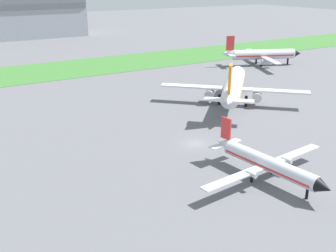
{
  "coord_description": "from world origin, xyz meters",
  "views": [
    {
      "loc": [
        -38.83,
        -54.59,
        27.46
      ],
      "look_at": [
        -3.67,
        3.21,
        3.0
      ],
      "focal_mm": 43.74,
      "sensor_mm": 36.0,
      "label": 1
    }
  ],
  "objects": [
    {
      "name": "hangar_distant",
      "position": [
        5.98,
        157.92,
        15.05
      ],
      "size": [
        60.04,
        26.4,
        32.19
      ],
      "color": "#9399A3",
      "rests_on": "ground_plane"
    },
    {
      "name": "airplane_midfield_jet",
      "position": [
        21.2,
        15.22,
        4.3
      ],
      "size": [
        26.49,
        26.95,
        11.93
      ],
      "rotation": [
        0.0,
        0.0,
        0.8
      ],
      "color": "white",
      "rests_on": "ground_plane"
    },
    {
      "name": "airplane_foreground_turboprop",
      "position": [
        0.84,
        -16.5,
        2.64
      ],
      "size": [
        24.05,
        20.63,
        7.21
      ],
      "rotation": [
        0.0,
        0.0,
        4.82
      ],
      "color": "silver",
      "rests_on": "ground_plane"
    },
    {
      "name": "ground_plane",
      "position": [
        0.0,
        0.0,
        0.0
      ],
      "size": [
        600.0,
        600.0,
        0.0
      ],
      "primitive_type": "plane",
      "color": "slate"
    },
    {
      "name": "grass_taxiway_strip",
      "position": [
        0.0,
        73.23,
        0.04
      ],
      "size": [
        360.0,
        28.0,
        0.08
      ],
      "primitive_type": "cube",
      "color": "#3D7533",
      "rests_on": "ground_plane"
    },
    {
      "name": "airplane_parked_jet_far",
      "position": [
        58.68,
        45.41,
        3.57
      ],
      "size": [
        26.47,
        26.63,
        9.92
      ],
      "rotation": [
        0.0,
        0.0,
        5.89
      ],
      "color": "silver",
      "rests_on": "ground_plane"
    }
  ]
}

